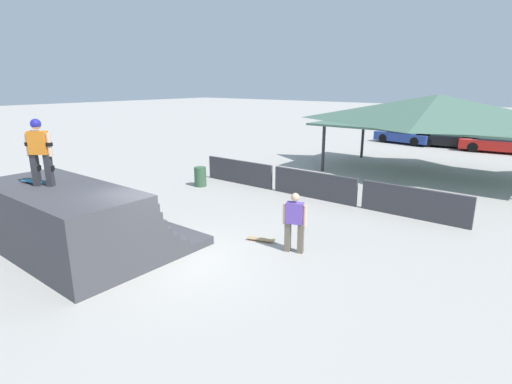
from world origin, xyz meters
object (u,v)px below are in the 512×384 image
at_px(bystander_walking, 295,220).
at_px(parked_car_black, 448,138).
at_px(parked_car_red, 497,143).
at_px(trash_bin, 200,177).
at_px(skater_on_deck, 39,148).
at_px(skateboard_on_ground, 262,239).
at_px(skateboard_on_deck, 34,182).
at_px(parked_car_blue, 404,135).

relative_size(bystander_walking, parked_car_black, 0.37).
distance_m(bystander_walking, parked_car_red, 21.57).
height_order(parked_car_black, parked_car_red, same).
height_order(trash_bin, parked_car_black, parked_car_black).
relative_size(skater_on_deck, skateboard_on_ground, 2.03).
height_order(skater_on_deck, trash_bin, skater_on_deck).
bearing_deg(trash_bin, parked_car_red, 64.13).
bearing_deg(trash_bin, parked_car_black, 72.92).
distance_m(skateboard_on_deck, parked_car_black, 26.47).
height_order(skateboard_on_ground, parked_car_red, parked_car_red).
xyz_separation_m(skater_on_deck, skateboard_on_ground, (3.96, 4.10, -2.78)).
xyz_separation_m(skateboard_on_deck, parked_car_black, (4.14, 26.11, -1.30)).
xyz_separation_m(skater_on_deck, parked_car_red, (6.76, 25.55, -2.23)).
height_order(skater_on_deck, bystander_walking, skater_on_deck).
bearing_deg(skateboard_on_ground, parked_car_black, 72.26).
bearing_deg(bystander_walking, parked_car_red, -113.08).
relative_size(skater_on_deck, parked_car_red, 0.38).
xyz_separation_m(skateboard_on_deck, trash_bin, (-1.58, 7.50, -1.48)).
bearing_deg(parked_car_blue, skateboard_on_deck, -82.34).
distance_m(skater_on_deck, parked_car_red, 26.52).
xyz_separation_m(skateboard_on_deck, bystander_walking, (5.54, 4.12, -0.99)).
distance_m(bystander_walking, parked_car_black, 22.04).
xyz_separation_m(parked_car_blue, parked_car_red, (6.14, -0.32, 0.00)).
relative_size(skateboard_on_deck, trash_bin, 0.92).
bearing_deg(skateboard_on_ground, bystander_walking, -21.16).
height_order(skater_on_deck, parked_car_red, skater_on_deck).
bearing_deg(parked_car_black, parked_car_blue, 175.35).
xyz_separation_m(trash_bin, parked_car_red, (8.79, 18.12, 0.18)).
bearing_deg(parked_car_black, trash_bin, -114.87).
bearing_deg(parked_car_black, skateboard_on_deck, -106.79).
xyz_separation_m(bystander_walking, parked_car_red, (1.67, 21.51, -0.32)).
bearing_deg(skater_on_deck, parked_car_black, 48.29).
height_order(bystander_walking, parked_car_black, bystander_walking).
distance_m(skateboard_on_ground, parked_car_blue, 22.03).
bearing_deg(parked_car_blue, skater_on_deck, -81.36).
xyz_separation_m(bystander_walking, skateboard_on_ground, (-1.13, 0.05, -0.86)).
bearing_deg(skateboard_on_ground, parked_car_blue, 80.28).
bearing_deg(skateboard_on_deck, parked_car_red, 63.64).
relative_size(trash_bin, parked_car_red, 0.19).
bearing_deg(parked_car_red, parked_car_black, 165.67).
height_order(skateboard_on_deck, trash_bin, skateboard_on_deck).
relative_size(trash_bin, parked_car_black, 0.19).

